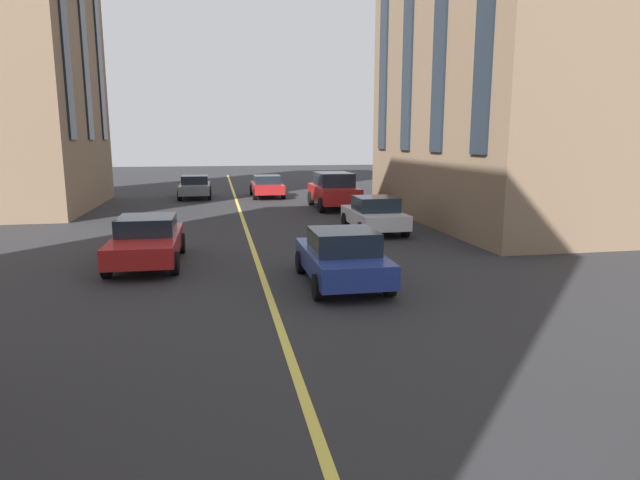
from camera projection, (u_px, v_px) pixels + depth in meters
The scene contains 7 objects.
lane_centre_line at pixel (257, 261), 16.03m from camera, with size 80.00×0.16×0.01m.
car_red_mid at pixel (147, 240), 15.59m from camera, with size 4.40×1.95×1.37m.
car_red_trailing at pixel (334, 190), 28.19m from camera, with size 4.70×2.14×1.88m.
car_red_oncoming at pixel (267, 186), 33.85m from camera, with size 4.40×1.95×1.37m.
car_white_parked_b at pixel (374, 214), 21.01m from camera, with size 3.90×1.89×1.40m.
car_grey_parked_a at pixel (195, 186), 33.43m from camera, with size 4.40×1.95×1.37m.
car_blue_far at pixel (342, 257), 13.39m from camera, with size 3.90×1.89×1.40m.
Camera 1 is at (4.28, 1.10, 3.57)m, focal length 30.22 mm.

